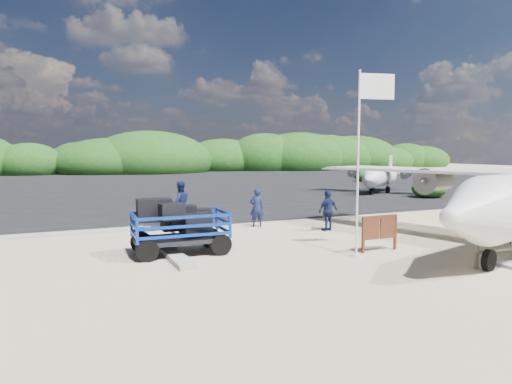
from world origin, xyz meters
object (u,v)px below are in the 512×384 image
aircraft_large (346,183)px  crew_b (180,203)px  signboard (379,251)px  flagpole (356,257)px  baggage_cart (181,254)px  crew_a (257,208)px  crew_c (328,211)px

aircraft_large → crew_b: bearing=24.1°
signboard → flagpole: bearing=-161.9°
baggage_cart → crew_b: 5.78m
baggage_cart → aircraft_large: 32.61m
flagpole → aircraft_large: (17.88, 26.06, 0.00)m
signboard → crew_a: 6.32m
baggage_cart → signboard: 6.50m
flagpole → signboard: bearing=18.5°
crew_a → baggage_cart: bearing=58.6°
signboard → crew_b: crew_b is taller
baggage_cart → aircraft_large: size_ratio=0.19×
signboard → crew_a: crew_a is taller
baggage_cart → crew_a: (4.34, 3.74, 0.84)m
crew_b → crew_c: size_ratio=1.16×
flagpole → crew_c: (1.75, 4.34, 0.84)m
crew_c → crew_b: bearing=-49.1°
aircraft_large → crew_c: bearing=37.6°
crew_c → crew_a: bearing=-54.9°
signboard → crew_a: bearing=105.8°
baggage_cart → signboard: (6.09, -2.28, 0.00)m
signboard → aircraft_large: size_ratio=0.09×
crew_a → crew_c: size_ratio=0.99×
baggage_cart → flagpole: size_ratio=0.56×
crew_c → aircraft_large: (16.13, 21.72, -0.84)m
aircraft_large → baggage_cart: bearing=29.9°
baggage_cart → aircraft_large: bearing=47.9°
crew_a → crew_c: (2.28, -2.09, 0.01)m
flagpole → crew_b: flagpole is taller
crew_a → crew_b: (-2.93, 1.79, 0.14)m
baggage_cart → crew_b: (1.41, 5.52, 0.98)m
baggage_cart → crew_c: size_ratio=1.91×
crew_a → crew_b: bearing=-13.5°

